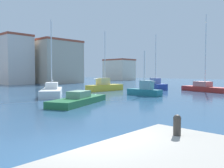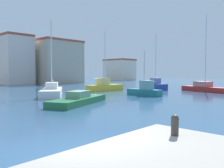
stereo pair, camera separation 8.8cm
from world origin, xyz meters
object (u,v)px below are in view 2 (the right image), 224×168
Objects in this scene: motorboat_green_inner_mooring at (79,100)px; sailboat_white_near_pier at (52,91)px; sailboat_teal_outer_mooring at (145,90)px; mooring_bollard at (175,124)px; sailboat_blue_mid_harbor at (156,85)px; sailboat_yellow_behind_lamppost at (105,86)px; sailboat_red_center_channel at (205,88)px.

sailboat_white_near_pier is at bearing 73.27° from motorboat_green_inner_mooring.
sailboat_teal_outer_mooring reaches higher than motorboat_green_inner_mooring.
mooring_bollard is 31.64m from sailboat_blue_mid_harbor.
sailboat_yellow_behind_lamppost is at bearing 36.14° from motorboat_green_inner_mooring.
sailboat_yellow_behind_lamppost is 1.20× the size of motorboat_green_inner_mooring.
mooring_bollard is 29.10m from sailboat_red_center_channel.
mooring_bollard is at bearing -146.44° from sailboat_blue_mid_harbor.
sailboat_yellow_behind_lamppost is at bearing 5.33° from sailboat_white_near_pier.
mooring_bollard is 0.07× the size of sailboat_blue_mid_harbor.
sailboat_yellow_behind_lamppost is at bearing 49.02° from mooring_bollard.
sailboat_white_near_pier is 10.90m from sailboat_teal_outer_mooring.
sailboat_red_center_channel is at bearing -14.55° from sailboat_teal_outer_mooring.
sailboat_red_center_channel reaches higher than sailboat_teal_outer_mooring.
sailboat_red_center_channel is at bearing -7.28° from motorboat_green_inner_mooring.
sailboat_teal_outer_mooring is 0.71× the size of motorboat_green_inner_mooring.
sailboat_red_center_channel is (8.81, -11.44, -0.09)m from sailboat_yellow_behind_lamppost.
sailboat_blue_mid_harbor is 8.72m from sailboat_yellow_behind_lamppost.
sailboat_white_near_pier is 1.68× the size of sailboat_teal_outer_mooring.
sailboat_red_center_channel reaches higher than sailboat_yellow_behind_lamppost.
sailboat_white_near_pier is 1.20× the size of motorboat_green_inner_mooring.
sailboat_blue_mid_harbor is 7.65m from sailboat_red_center_channel.
sailboat_teal_outer_mooring is at bearing 37.50° from mooring_bollard.
sailboat_red_center_channel is (18.47, -10.54, 0.02)m from sailboat_white_near_pier.
sailboat_yellow_behind_lamppost is 8.86m from sailboat_teal_outer_mooring.
sailboat_teal_outer_mooring is at bearing -45.25° from sailboat_white_near_pier.
mooring_bollard is 0.07× the size of sailboat_white_near_pier.
motorboat_green_inner_mooring is (-10.04, -0.14, -0.28)m from sailboat_teal_outer_mooring.
sailboat_red_center_channel is at bearing -29.72° from sailboat_white_near_pier.
sailboat_yellow_behind_lamppost is 0.81× the size of sailboat_red_center_channel.
sailboat_teal_outer_mooring is (-9.80, -4.79, -0.04)m from sailboat_blue_mid_harbor.
sailboat_red_center_channel is (0.99, -7.59, -0.12)m from sailboat_blue_mid_harbor.
motorboat_green_inner_mooring is 0.67× the size of sailboat_red_center_channel.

